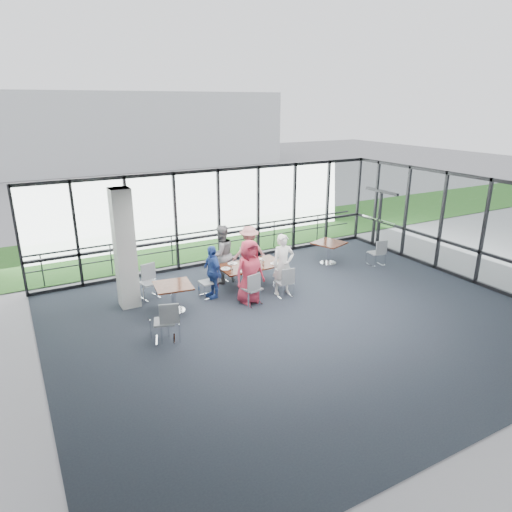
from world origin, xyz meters
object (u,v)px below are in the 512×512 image
structural_column (125,249)px  chair_main_fl (220,268)px  diner_near_right (283,265)px  chair_spare_r (376,253)px  chair_spare_la (164,322)px  chair_main_nl (252,289)px  side_table_left (173,289)px  main_table (251,269)px  diner_far_right (249,252)px  chair_spare_lb (149,283)px  chair_main_fr (250,263)px  diner_end (212,272)px  chair_main_nr (284,282)px  diner_near_left (249,272)px  chair_main_end (208,282)px  side_table_right (329,245)px  diner_far_left (221,254)px

structural_column → chair_main_fl: structural_column is taller
diner_near_right → chair_spare_r: bearing=16.8°
structural_column → chair_spare_la: (0.23, -2.33, -1.12)m
chair_main_nl → side_table_left: bearing=151.1°
main_table → chair_spare_r: 4.63m
side_table_left → diner_near_right: bearing=-6.8°
diner_far_right → chair_spare_lb: (-3.20, -0.10, -0.36)m
chair_spare_la → chair_main_fr: bearing=54.4°
diner_end → chair_spare_la: diner_end is taller
chair_main_nr → structural_column: bearing=164.4°
structural_column → chair_spare_lb: 1.30m
structural_column → chair_main_fr: bearing=5.0°
chair_main_nl → chair_main_nr: bearing=-9.4°
structural_column → diner_end: (2.21, -0.58, -0.84)m
chair_spare_la → structural_column: bearing=113.9°
chair_main_nl → chair_main_nr: (1.05, 0.05, -0.03)m
chair_spare_r → diner_near_left: bearing=-163.7°
chair_main_fr → chair_spare_r: bearing=169.5°
chair_spare_r → main_table: bearing=-173.4°
chair_main_fr → chair_main_end: size_ratio=1.03×
chair_spare_lb → chair_main_fr: bearing=169.5°
chair_spare_lb → side_table_right: bearing=166.0°
chair_main_fr → chair_spare_la: chair_spare_la is taller
diner_near_right → diner_far_right: bearing=107.9°
side_table_right → chair_spare_la: 6.99m
chair_spare_r → chair_main_nl: bearing=-162.0°
diner_far_left → diner_far_right: size_ratio=1.08×
side_table_left → chair_spare_r: 7.13m
structural_column → side_table_right: 6.85m
structural_column → diner_far_left: structural_column is taller
diner_near_right → chair_main_fr: size_ratio=1.94×
diner_near_left → diner_far_left: size_ratio=1.00×
main_table → chair_spare_la: chair_spare_la is taller
structural_column → diner_near_right: 4.33m
side_table_right → chair_spare_r: 1.58m
diner_far_right → diner_end: 1.83m
chair_main_nr → chair_spare_lb: bearing=158.5°
chair_main_fl → chair_spare_lb: size_ratio=0.96×
diner_far_left → diner_far_right: (0.93, -0.02, -0.07)m
diner_near_left → diner_far_left: (-0.05, 1.70, 0.00)m
chair_main_fl → chair_spare_r: bearing=168.6°
chair_main_fr → chair_spare_r: size_ratio=1.03×
structural_column → chair_main_end: (2.09, -0.51, -1.16)m
side_table_right → diner_end: bearing=-171.6°
side_table_right → chair_main_nr: size_ratio=1.39×
side_table_left → diner_near_left: 2.07m
side_table_right → chair_spare_r: (1.27, -0.92, -0.20)m
diner_near_right → chair_spare_r: diner_near_right is taller
side_table_right → diner_near_right: size_ratio=0.67×
chair_main_nl → chair_main_fr: chair_main_nl is taller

